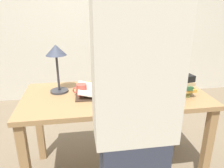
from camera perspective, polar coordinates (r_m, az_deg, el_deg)
name	(u,v)px	position (r m, az deg, el deg)	size (l,w,h in m)	color
wall_back	(94,14)	(3.42, -4.60, 17.80)	(8.00, 0.06, 2.60)	#BCB7A8
reading_desk	(115,106)	(1.78, 0.87, -5.70)	(1.44, 0.69, 0.76)	#937047
open_book	(110,90)	(1.75, -0.64, -1.70)	(0.55, 0.32, 0.07)	#38281E
book_stack_tall	(175,82)	(1.81, 16.24, 0.42)	(0.22, 0.31, 0.17)	brown
book_standing_upright	(159,77)	(1.75, 12.08, 1.75)	(0.05, 0.16, 0.26)	maroon
reading_lamp	(56,57)	(1.74, -14.33, 6.97)	(0.16, 0.16, 0.38)	#2D2D33
coffee_mug	(82,90)	(1.70, -7.96, -1.55)	(0.11, 0.08, 0.09)	#B74238
person_reader	(134,130)	(1.03, 5.69, -11.86)	(0.36, 0.21, 1.79)	#2D3342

